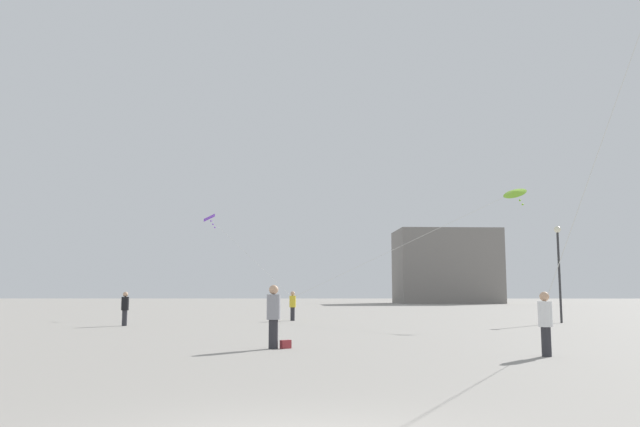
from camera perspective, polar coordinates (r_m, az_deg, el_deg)
The scene contains 9 objects.
person_in_grey at distance 18.52m, azimuth -4.21°, elevation -8.97°, with size 0.40×0.40×1.82m.
person_in_black at distance 32.16m, azimuth -17.14°, elevation -8.06°, with size 0.35×0.35×1.62m.
person_in_white at distance 17.25m, azimuth 19.62°, elevation -9.08°, with size 0.35×0.35×1.62m.
person_in_yellow at distance 36.22m, azimuth -2.48°, elevation -8.19°, with size 0.36×0.36×1.65m.
kite_violet_delta at distance 42.90m, azimuth -9.81°, elevation -0.52°, with size 6.60×6.50×5.53m.
kite_lime_diamond at distance 34.18m, azimuth 16.96°, elevation 1.77°, with size 12.47×4.54×5.81m.
building_left_hall at distance 92.75m, azimuth 11.27°, elevation -4.71°, with size 14.72×10.39×10.42m.
lamppost_east at distance 36.02m, azimuth 20.67°, elevation -3.75°, with size 0.36×0.36×5.11m.
handbag_beside_flyer at distance 18.64m, azimuth -3.11°, elevation -11.67°, with size 0.32×0.14×0.24m, color maroon.
Camera 1 is at (0.34, -6.54, 1.62)m, focal length 35.57 mm.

